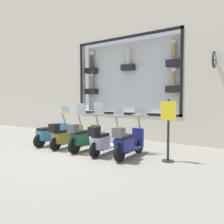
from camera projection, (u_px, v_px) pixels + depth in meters
name	position (u px, v px, depth m)	size (l,w,h in m)	color
ground_plane	(75.00, 152.00, 7.44)	(120.00, 120.00, 0.00)	gray
building_facade	(127.00, 29.00, 10.18)	(1.22, 36.00, 10.05)	beige
scooter_navy_0	(128.00, 142.00, 6.68)	(1.81, 0.61, 1.59)	black
scooter_silver_1	(104.00, 140.00, 7.15)	(1.80, 0.61, 1.59)	black
scooter_green_2	(84.00, 137.00, 7.63)	(1.81, 0.61, 1.70)	black
scooter_olive_3	(66.00, 136.00, 8.10)	(1.79, 0.60, 1.65)	black
scooter_teal_4	(51.00, 134.00, 8.63)	(1.80, 0.60, 1.55)	black
shop_sign_post	(168.00, 128.00, 6.30)	(0.36, 0.45, 1.80)	#232326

